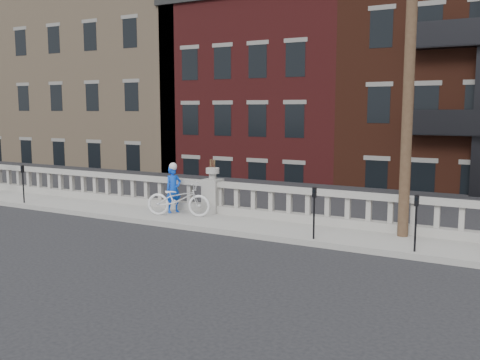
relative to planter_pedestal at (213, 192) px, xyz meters
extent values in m
plane|color=black|center=(0.00, -3.95, -0.83)|extent=(120.00, 120.00, 0.00)
cube|color=gray|center=(0.00, -0.95, -0.76)|extent=(32.00, 2.20, 0.15)
cube|color=gray|center=(0.00, 0.00, -0.56)|extent=(28.00, 0.34, 0.25)
cube|color=gray|center=(0.00, 0.00, 0.27)|extent=(28.00, 0.34, 0.16)
cube|color=gray|center=(0.00, 0.00, -0.13)|extent=(0.55, 0.55, 1.10)
cylinder|color=gray|center=(0.00, 0.00, 0.52)|extent=(0.24, 0.24, 0.20)
cylinder|color=gray|center=(0.00, 0.00, 0.70)|extent=(0.44, 0.44, 0.18)
cube|color=#605E59|center=(0.00, 0.35, -3.26)|extent=(36.00, 0.50, 5.15)
cube|color=black|center=(0.00, 22.00, -6.08)|extent=(80.00, 44.00, 0.50)
cube|color=#595651|center=(-2.00, 4.50, -3.83)|extent=(16.00, 7.00, 4.00)
cube|color=#987F62|center=(-17.00, 17.00, 4.17)|extent=(18.00, 16.00, 20.00)
cube|color=#4D1616|center=(-4.00, 16.00, 1.17)|extent=(10.00, 14.00, 14.00)
cube|color=black|center=(-4.00, 16.00, 8.32)|extent=(10.30, 14.30, 0.30)
cube|color=#3D1A10|center=(6.00, 16.00, 1.92)|extent=(10.00, 14.00, 15.50)
cylinder|color=#422D1E|center=(6.20, -0.35, 4.32)|extent=(0.28, 0.28, 10.00)
cylinder|color=black|center=(-6.94, -1.80, -0.13)|extent=(0.05, 0.05, 1.10)
cube|color=black|center=(-6.94, -1.80, 0.55)|extent=(0.10, 0.08, 0.26)
cube|color=black|center=(-6.94, -1.85, 0.59)|extent=(0.06, 0.01, 0.08)
cylinder|color=black|center=(4.23, -1.80, -0.13)|extent=(0.05, 0.05, 1.10)
cube|color=black|center=(4.23, -1.80, 0.55)|extent=(0.10, 0.08, 0.26)
cube|color=black|center=(4.23, -1.85, 0.59)|extent=(0.06, 0.01, 0.08)
cylinder|color=black|center=(6.80, -1.80, -0.13)|extent=(0.05, 0.05, 1.10)
cube|color=black|center=(6.80, -1.80, 0.55)|extent=(0.10, 0.08, 0.26)
cube|color=black|center=(6.80, -1.85, 0.59)|extent=(0.06, 0.01, 0.08)
imported|color=white|center=(-0.64, -1.02, -0.14)|extent=(2.18, 1.29, 1.08)
imported|color=blue|center=(-1.12, -0.64, 0.09)|extent=(0.56, 0.66, 1.54)
camera|label=1|loc=(9.19, -14.67, 2.70)|focal=40.00mm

